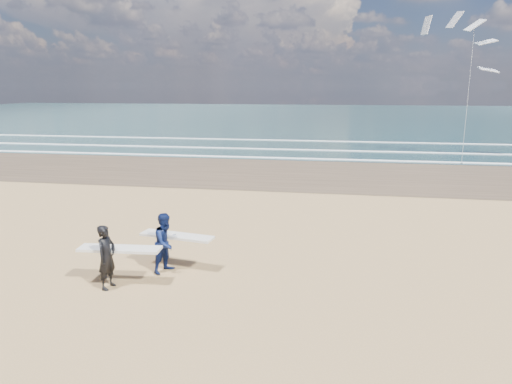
# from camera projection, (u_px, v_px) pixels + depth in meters

# --- Properties ---
(ocean) EXTENTS (220.00, 100.00, 0.02)m
(ocean) POSITION_uv_depth(u_px,v_px,m) (420.00, 117.00, 77.76)
(ocean) COLOR #1A383A
(ocean) RESTS_ON ground
(surfer_near) EXTENTS (2.23, 1.03, 1.72)m
(surfer_near) POSITION_uv_depth(u_px,v_px,m) (109.00, 256.00, 11.92)
(surfer_near) COLOR black
(surfer_near) RESTS_ON ground
(surfer_far) EXTENTS (2.26, 1.31, 1.73)m
(surfer_far) POSITION_uv_depth(u_px,v_px,m) (167.00, 242.00, 12.98)
(surfer_far) COLOR #0B1742
(surfer_far) RESTS_ON ground
(kite_1) EXTENTS (6.60, 4.83, 10.75)m
(kite_1) POSITION_uv_depth(u_px,v_px,m) (470.00, 71.00, 32.21)
(kite_1) COLOR slate
(kite_1) RESTS_ON ground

